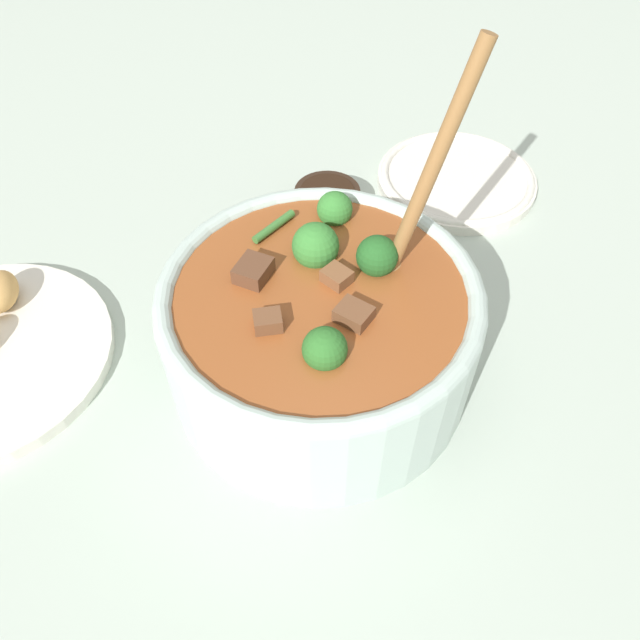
% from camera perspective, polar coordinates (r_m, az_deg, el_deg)
% --- Properties ---
extents(ground_plane, '(4.00, 4.00, 0.00)m').
position_cam_1_polar(ground_plane, '(0.57, 0.00, -4.79)').
color(ground_plane, '#ADBCAD').
extents(stew_bowl, '(0.26, 0.26, 0.28)m').
position_cam_1_polar(stew_bowl, '(0.52, 0.04, -0.60)').
color(stew_bowl, '#B2C6BC').
rests_on(stew_bowl, ground_plane).
extents(condiment_bowl, '(0.07, 0.07, 0.04)m').
position_cam_1_polar(condiment_bowl, '(0.71, 0.67, 10.82)').
color(condiment_bowl, black).
rests_on(condiment_bowl, ground_plane).
extents(empty_plate, '(0.19, 0.19, 0.02)m').
position_cam_1_polar(empty_plate, '(0.78, 12.37, 12.53)').
color(empty_plate, silver).
rests_on(empty_plate, ground_plane).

